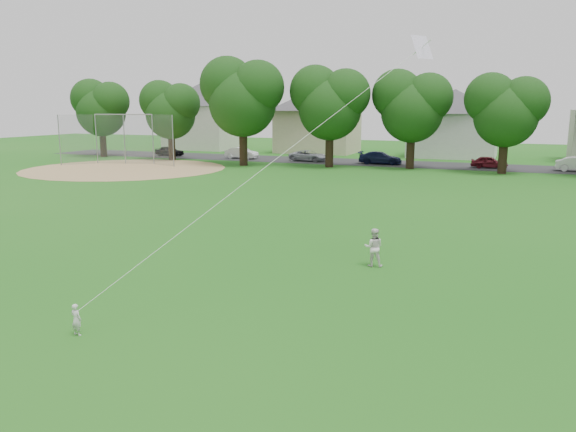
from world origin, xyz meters
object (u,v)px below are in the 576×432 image
at_px(toddler, 76,320).
at_px(kite, 275,160).
at_px(older_boy, 374,247).
at_px(baseball_backstop, 122,140).

distance_m(toddler, kite, 6.80).
distance_m(toddler, older_boy, 10.22).
xyz_separation_m(older_boy, baseball_backstop, (-31.22, 25.75, 1.72)).
distance_m(older_boy, baseball_backstop, 40.50).
bearing_deg(kite, toddler, -124.57).
distance_m(kite, baseball_backstop, 41.73).
xyz_separation_m(kite, baseball_backstop, (-29.21, 29.77, -1.63)).
relative_size(toddler, kite, 0.06).
bearing_deg(toddler, older_boy, -118.72).
relative_size(toddler, baseball_backstop, 0.08).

